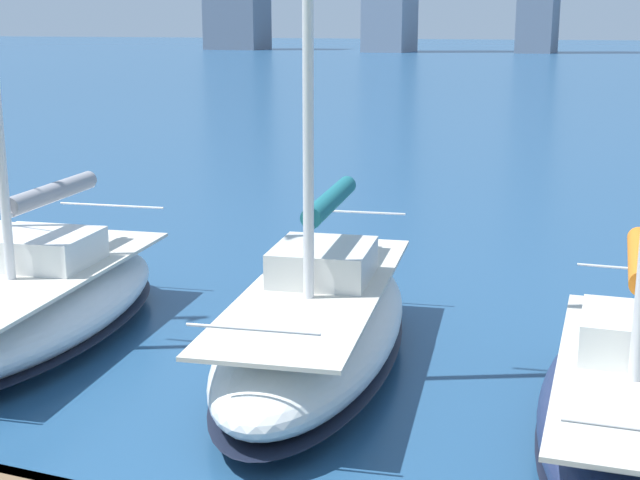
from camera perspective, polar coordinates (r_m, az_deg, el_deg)
The scene contains 3 objects.
sailboat_orange at distance 12.20m, azimuth 19.28°, elevation -9.42°, with size 2.61×6.66×11.16m.
sailboat_teal at distance 14.00m, azimuth -0.17°, elevation -5.20°, with size 3.63×7.81×12.61m.
sailboat_grey at distance 16.01m, azimuth -17.95°, elevation -3.70°, with size 3.97×7.45×10.72m.
Camera 1 is at (-4.43, 5.66, 5.32)m, focal length 50.00 mm.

